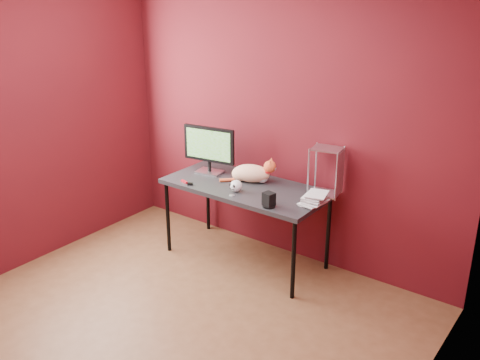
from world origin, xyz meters
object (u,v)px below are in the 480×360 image
Objects in this scene: monitor at (209,148)px; book_stack at (310,140)px; desk at (245,191)px; speaker at (269,200)px; cat at (252,173)px; skull_mug at (236,186)px.

monitor is 0.49× the size of book_stack.
speaker reaches higher than desk.
desk is 3.26× the size of cat.
cat is 3.70× the size of speaker.
skull_mug is at bearing -83.19° from desk.
book_stack reaches higher than monitor.
monitor is at bearing 172.46° from desk.
book_stack reaches higher than speaker.
skull_mug is 0.89× the size of speaker.
book_stack is (0.20, 0.28, 0.48)m from speaker.
cat reaches higher than desk.
cat is 0.43× the size of book_stack.
speaker is at bearing -125.47° from book_stack.
book_stack is (1.10, -0.06, 0.28)m from monitor.
cat is (-0.01, 0.11, 0.13)m from desk.
desk is 12.07× the size of speaker.
book_stack is at bearing -29.41° from cat.
desk is 13.62× the size of skull_mug.
book_stack is (0.61, 0.17, 0.48)m from skull_mug.
desk is 1.40× the size of book_stack.
monitor is at bearing 165.95° from cat.
cat reaches higher than speaker.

